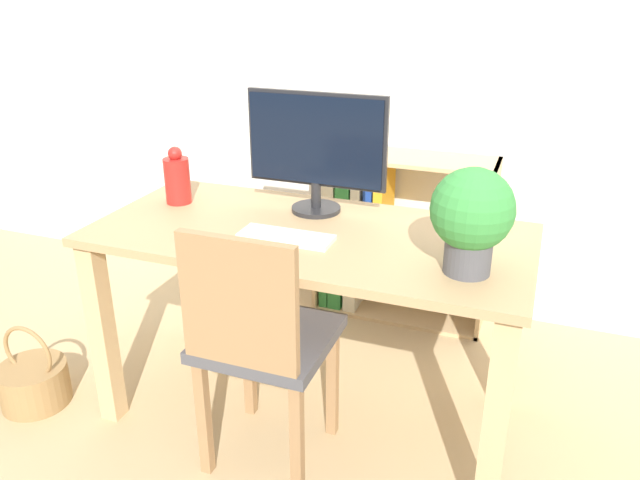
{
  "coord_description": "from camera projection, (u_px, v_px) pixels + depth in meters",
  "views": [
    {
      "loc": [
        0.71,
        -1.8,
        1.52
      ],
      "look_at": [
        0.0,
        0.1,
        0.66
      ],
      "focal_mm": 35.0,
      "sensor_mm": 36.0,
      "label": 1
    }
  ],
  "objects": [
    {
      "name": "ground_plane",
      "position": [
        311.0,
        409.0,
        2.38
      ],
      "size": [
        10.0,
        10.0,
        0.0
      ],
      "primitive_type": "plane",
      "color": "tan"
    },
    {
      "name": "wall_back",
      "position": [
        393.0,
        30.0,
        2.75
      ],
      "size": [
        8.0,
        0.05,
        2.6
      ],
      "color": "silver",
      "rests_on": "ground_plane"
    },
    {
      "name": "desk",
      "position": [
        310.0,
        266.0,
        2.14
      ],
      "size": [
        1.47,
        0.69,
        0.73
      ],
      "color": "tan",
      "rests_on": "ground_plane"
    },
    {
      "name": "monitor",
      "position": [
        316.0,
        145.0,
        2.17
      ],
      "size": [
        0.51,
        0.18,
        0.43
      ],
      "color": "#232326",
      "rests_on": "desk"
    },
    {
      "name": "keyboard",
      "position": [
        286.0,
        237.0,
        2.02
      ],
      "size": [
        0.31,
        0.11,
        0.02
      ],
      "color": "silver",
      "rests_on": "desk"
    },
    {
      "name": "vase",
      "position": [
        177.0,
        179.0,
        2.31
      ],
      "size": [
        0.09,
        0.09,
        0.21
      ],
      "color": "#B2231E",
      "rests_on": "desk"
    },
    {
      "name": "potted_plant",
      "position": [
        472.0,
        215.0,
        1.73
      ],
      "size": [
        0.24,
        0.24,
        0.31
      ],
      "color": "#4C4C51",
      "rests_on": "desk"
    },
    {
      "name": "chair",
      "position": [
        260.0,
        339.0,
        1.93
      ],
      "size": [
        0.4,
        0.4,
        0.87
      ],
      "rotation": [
        0.0,
        0.0,
        0.04
      ],
      "color": "#4C4C51",
      "rests_on": "ground_plane"
    },
    {
      "name": "bookshelf",
      "position": [
        372.0,
        235.0,
        2.96
      ],
      "size": [
        0.8,
        0.28,
        0.79
      ],
      "color": "tan",
      "rests_on": "ground_plane"
    },
    {
      "name": "basket",
      "position": [
        34.0,
        382.0,
        2.38
      ],
      "size": [
        0.26,
        0.26,
        0.33
      ],
      "color": "#997547",
      "rests_on": "ground_plane"
    }
  ]
}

